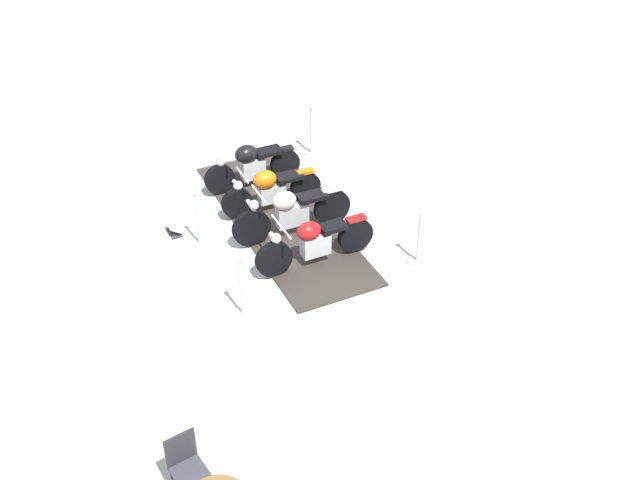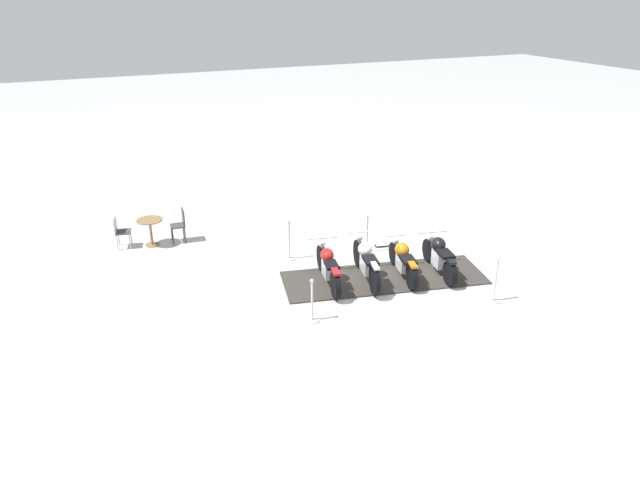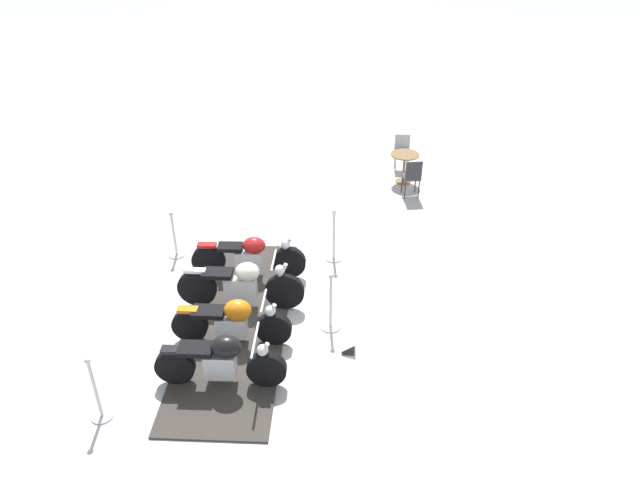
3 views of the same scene
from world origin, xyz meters
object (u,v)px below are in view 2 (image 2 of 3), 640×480
Objects in this scene: stanchion_left_front at (495,287)px; cafe_chair_near_table at (120,230)px; stanchion_right_rear at (289,246)px; motorcycle_copper at (403,259)px; stanchion_left_rear at (312,308)px; motorcycle_black at (439,255)px; motorcycle_cream at (366,261)px; motorcycle_maroon at (328,266)px; stanchion_right_mid at (367,241)px; info_placard at (381,244)px; cafe_chair_across_table at (180,223)px; cafe_table at (150,226)px.

cafe_chair_near_table is at bearing 138.17° from stanchion_left_front.
motorcycle_copper is at bearing -43.73° from stanchion_right_rear.
stanchion_right_rear is 3.27m from stanchion_left_rear.
motorcycle_copper is (-0.94, 0.21, -0.03)m from motorcycle_black.
stanchion_right_rear reaches higher than stanchion_left_front.
stanchion_left_front is (2.23, -2.20, -0.16)m from motorcycle_cream.
stanchion_left_front reaches higher than motorcycle_copper.
stanchion_left_rear is (-1.06, -1.47, -0.17)m from motorcycle_maroon.
info_placard is (0.58, 0.19, -0.28)m from stanchion_right_mid.
stanchion_right_rear is (-3.18, 2.35, -0.13)m from motorcycle_black.
cafe_chair_near_table is at bearing 153.19° from stanchion_right_mid.
cafe_chair_near_table is at bearing 57.12° from motorcycle_maroon.
motorcycle_black reaches higher than motorcycle_copper.
stanchion_left_front reaches higher than cafe_chair_across_table.
stanchion_left_front is 3.95m from info_placard.
stanchion_right_mid is 6.91m from cafe_chair_near_table.
motorcycle_black is at bearing -90.64° from motorcycle_maroon.
stanchion_right_rear is 2.77× the size of info_placard.
stanchion_right_rear is 1.22× the size of cafe_chair_near_table.
stanchion_left_rear is at bearing -126.98° from info_placard.
stanchion_left_rear reaches higher than motorcycle_copper.
motorcycle_cream is 5.71m from cafe_chair_across_table.
motorcycle_black is 2.14× the size of cafe_chair_near_table.
stanchion_left_rear reaches higher than info_placard.
stanchion_left_front is at bearing -44.26° from cafe_table.
motorcycle_copper is 0.88× the size of motorcycle_cream.
motorcycle_cream is 1.98× the size of stanchion_right_rear.
motorcycle_maroon is at bearing -32.06° from cafe_chair_near_table.
info_placard is (3.41, 2.91, -0.25)m from stanchion_left_rear.
motorcycle_cream reaches higher than motorcycle_maroon.
motorcycle_maroon is 2.79m from info_placard.
motorcycle_black is at bearing -36.85° from cafe_table.
motorcycle_maroon is at bearing -78.46° from stanchion_right_rear.
cafe_table is (-3.60, 4.19, 0.10)m from motorcycle_maroon.
stanchion_right_mid reaches higher than cafe_chair_near_table.
motorcycle_black is 4.84× the size of info_placard.
motorcycle_cream is at bearing 134.55° from cafe_chair_across_table.
cafe_chair_near_table is (-3.34, 5.84, 0.22)m from stanchion_left_rear.
stanchion_left_front reaches higher than stanchion_right_mid.
motorcycle_cream reaches higher than cafe_table.
info_placard is 0.42× the size of cafe_chair_across_table.
cafe_chair_near_table is at bearing 169.07° from info_placard.
stanchion_left_front reaches higher than motorcycle_black.
motorcycle_maroon is at bearing 142.79° from stanchion_left_front.
stanchion_right_mid is 5.38m from cafe_chair_across_table.
stanchion_right_mid is at bearing 41.76° from motorcycle_black.
stanchion_left_rear reaches higher than motorcycle_black.
cafe_chair_near_table is (-6.29, 4.79, 0.06)m from motorcycle_copper.
cafe_table is 0.83m from cafe_chair_across_table.
stanchion_left_front reaches higher than stanchion_left_rear.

